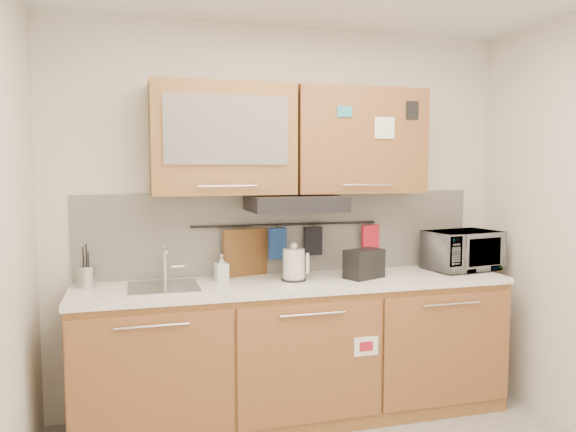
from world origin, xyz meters
TOP-DOWN VIEW (x-y plane):
  - wall_back at (0.00, 1.50)m, footprint 3.20×0.00m
  - base_cabinet at (0.00, 1.19)m, footprint 2.80×0.64m
  - countertop at (0.00, 1.19)m, footprint 2.82×0.62m
  - backsplash at (0.00, 1.49)m, footprint 2.80×0.02m
  - upper_cabinets at (-0.00, 1.32)m, footprint 1.82×0.37m
  - range_hood at (0.00, 1.25)m, footprint 0.60×0.46m
  - sink at (-0.85, 1.21)m, footprint 0.42×0.40m
  - utensil_rail at (0.00, 1.45)m, footprint 1.30×0.02m
  - utensil_crock at (-1.30, 1.33)m, footprint 0.13×0.13m
  - kettle at (-0.02, 1.20)m, footprint 0.18×0.17m
  - toaster at (0.45, 1.15)m, footprint 0.29×0.24m
  - microwave at (1.25, 1.24)m, footprint 0.55×0.42m
  - soap_bottle at (-0.48, 1.30)m, footprint 0.09×0.09m
  - cutting_board at (-0.29, 1.44)m, footprint 0.32×0.12m
  - oven_mitt at (-0.07, 1.44)m, footprint 0.13×0.06m
  - dark_pouch at (0.19, 1.44)m, footprint 0.13×0.04m
  - pot_holder at (0.62, 1.44)m, footprint 0.14×0.05m

SIDE VIEW (x-z plane):
  - base_cabinet at x=0.00m, z-range -0.03..0.85m
  - countertop at x=0.00m, z-range 0.88..0.92m
  - sink at x=-0.85m, z-range 0.79..1.05m
  - utensil_crock at x=-1.30m, z-range 0.86..1.12m
  - soap_bottle at x=-0.48m, z-range 0.92..1.10m
  - toaster at x=0.45m, z-range 0.92..1.11m
  - kettle at x=-0.02m, z-range 0.89..1.14m
  - cutting_board at x=-0.29m, z-range 0.84..1.24m
  - microwave at x=1.25m, z-range 0.92..1.20m
  - oven_mitt at x=-0.07m, z-range 1.03..1.24m
  - dark_pouch at x=0.19m, z-range 1.04..1.24m
  - pot_holder at x=0.62m, z-range 1.07..1.24m
  - backsplash at x=0.00m, z-range 0.92..1.48m
  - utensil_rail at x=0.00m, z-range 1.25..1.27m
  - wall_back at x=0.00m, z-range -0.30..2.90m
  - range_hood at x=0.00m, z-range 1.37..1.47m
  - upper_cabinets at x=0.00m, z-range 1.48..2.18m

